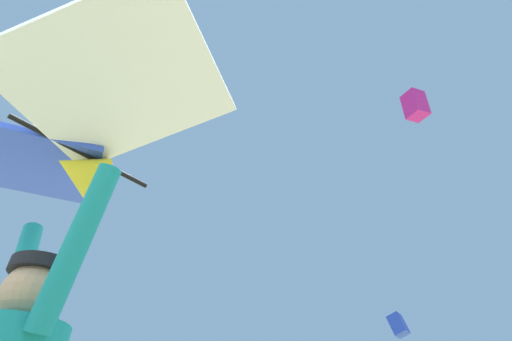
# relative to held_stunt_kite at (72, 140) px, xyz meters

# --- Properties ---
(held_stunt_kite) EXTENTS (1.81, 1.24, 0.41)m
(held_stunt_kite) POSITION_rel_held_stunt_kite_xyz_m (0.00, 0.00, 0.00)
(held_stunt_kite) COLOR black
(distant_kite_magenta_overhead_distant) EXTENTS (1.23, 1.40, 1.54)m
(distant_kite_magenta_overhead_distant) POSITION_rel_held_stunt_kite_xyz_m (3.74, 13.57, 12.51)
(distant_kite_magenta_overhead_distant) COLOR #DB2393
(distant_kite_blue_mid_right) EXTENTS (1.20, 1.05, 1.38)m
(distant_kite_blue_mid_right) POSITION_rel_held_stunt_kite_xyz_m (0.25, 23.65, 5.20)
(distant_kite_blue_mid_right) COLOR blue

